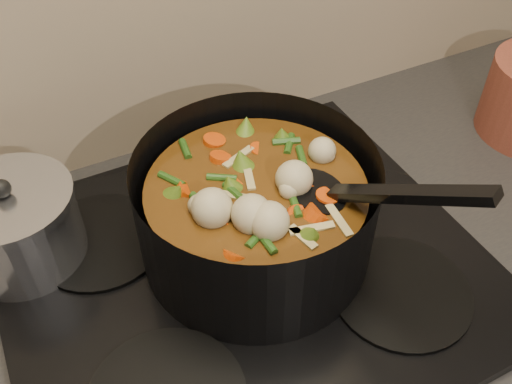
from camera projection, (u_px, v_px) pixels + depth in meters
name	position (u px, v px, depth m)	size (l,w,h in m)	color
stovetop	(245.00, 270.00, 0.77)	(0.62, 0.54, 0.03)	black
stockpot	(257.00, 212.00, 0.74)	(0.37, 0.41, 0.23)	black
saucepan	(17.00, 226.00, 0.74)	(0.17, 0.17, 0.14)	silver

